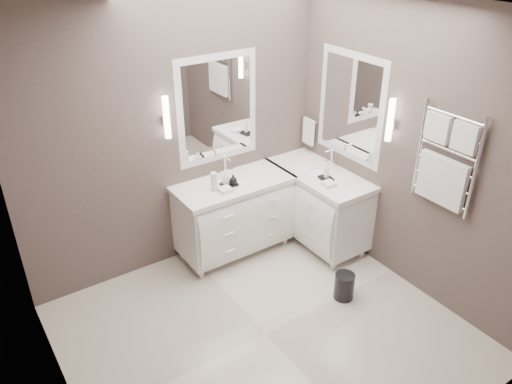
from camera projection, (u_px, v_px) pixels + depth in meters
floor at (265, 334)px, 4.39m from camera, size 3.20×3.00×0.01m
ceiling at (269, 11)px, 3.09m from camera, size 3.20×3.00×0.01m
wall_back at (178, 137)px, 4.83m from camera, size 3.20×0.01×2.70m
wall_front at (431, 317)px, 2.65m from camera, size 3.20×0.01×2.70m
wall_left at (46, 276)px, 2.95m from camera, size 0.01×3.00×2.70m
wall_right at (411, 151)px, 4.53m from camera, size 0.01×3.00×2.70m
vanity_back at (234, 212)px, 5.26m from camera, size 1.24×0.59×0.97m
vanity_right at (318, 202)px, 5.46m from camera, size 0.59×1.24×0.97m
mirror_back at (218, 109)px, 4.94m from camera, size 0.90×0.02×1.10m
mirror_right at (350, 107)px, 5.01m from camera, size 0.02×0.90×1.10m
sconce_back at (167, 118)px, 4.59m from camera, size 0.06×0.06×0.40m
sconce_right at (390, 121)px, 4.53m from camera, size 0.06×0.06×0.40m
towel_bar_corner at (309, 131)px, 5.59m from camera, size 0.03×0.22×0.30m
towel_ladder at (445, 164)px, 4.19m from camera, size 0.06×0.58×0.90m
waste_bin at (344, 286)px, 4.75m from camera, size 0.25×0.25×0.27m
amenity_tray_back at (229, 184)px, 5.01m from camera, size 0.16×0.13×0.02m
amenity_tray_right at (326, 178)px, 5.13m from camera, size 0.13×0.16×0.02m
water_bottle at (214, 182)px, 4.88m from camera, size 0.08×0.08×0.19m
soap_bottle_a at (225, 178)px, 4.98m from camera, size 0.07×0.07×0.13m
soap_bottle_b at (233, 179)px, 4.98m from camera, size 0.09×0.09×0.10m
soap_bottle_c at (327, 171)px, 5.09m from camera, size 0.07×0.07×0.14m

